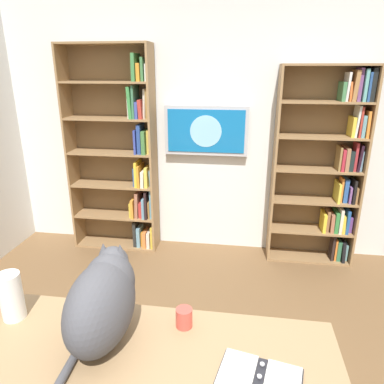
% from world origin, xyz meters
% --- Properties ---
extents(wall_back, '(4.52, 0.06, 2.70)m').
position_xyz_m(wall_back, '(0.00, -2.23, 1.35)').
color(wall_back, silver).
rests_on(wall_back, ground).
extents(bookshelf_left, '(0.86, 0.28, 1.98)m').
position_xyz_m(bookshelf_left, '(-1.17, -2.06, 0.99)').
color(bookshelf_left, '#937047').
rests_on(bookshelf_left, ground).
extents(bookshelf_right, '(0.93, 0.28, 2.17)m').
position_xyz_m(bookshelf_right, '(0.95, -2.06, 1.04)').
color(bookshelf_right, '#937047').
rests_on(bookshelf_right, ground).
extents(wall_mounted_tv, '(0.86, 0.07, 0.51)m').
position_xyz_m(wall_mounted_tv, '(0.06, -2.15, 1.33)').
color(wall_mounted_tv, '#B7B7BC').
extents(desk, '(1.70, 0.60, 0.76)m').
position_xyz_m(desk, '(0.06, 0.32, 0.65)').
color(desk, '#A37F56').
rests_on(desk, ground).
extents(cat, '(0.27, 0.62, 0.41)m').
position_xyz_m(cat, '(0.26, 0.24, 0.97)').
color(cat, '#4C4C51').
rests_on(cat, desk).
extents(open_binder, '(0.37, 0.28, 0.02)m').
position_xyz_m(open_binder, '(-0.43, 0.39, 0.77)').
color(open_binder, '#26262B').
rests_on(open_binder, desk).
extents(paper_towel_roll, '(0.11, 0.11, 0.24)m').
position_xyz_m(paper_towel_roll, '(0.76, 0.18, 0.88)').
color(paper_towel_roll, white).
rests_on(paper_towel_roll, desk).
extents(coffee_mug, '(0.08, 0.08, 0.10)m').
position_xyz_m(coffee_mug, '(-0.09, 0.12, 0.81)').
color(coffee_mug, '#D84C3F').
rests_on(coffee_mug, desk).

